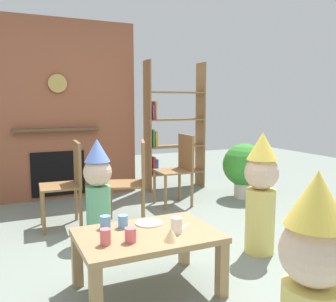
% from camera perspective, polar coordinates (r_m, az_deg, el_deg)
% --- Properties ---
extents(ground_plane, '(12.00, 12.00, 0.00)m').
position_cam_1_polar(ground_plane, '(3.07, 0.61, -17.54)').
color(ground_plane, gray).
extents(brick_fireplace_feature, '(2.20, 0.28, 2.40)m').
position_cam_1_polar(brick_fireplace_feature, '(5.15, -17.29, 6.03)').
color(brick_fireplace_feature, '#935138').
rests_on(brick_fireplace_feature, ground_plane).
extents(bookshelf, '(0.90, 0.28, 1.90)m').
position_cam_1_polar(bookshelf, '(5.44, 0.48, 3.04)').
color(bookshelf, olive).
rests_on(bookshelf, ground_plane).
extents(coffee_table, '(0.94, 0.64, 0.42)m').
position_cam_1_polar(coffee_table, '(2.58, -3.24, -14.09)').
color(coffee_table, '#9E7A51').
rests_on(coffee_table, ground_plane).
extents(paper_cup_near_left, '(0.07, 0.07, 0.10)m').
position_cam_1_polar(paper_cup_near_left, '(2.37, -9.76, -13.08)').
color(paper_cup_near_left, '#E5666B').
rests_on(paper_cup_near_left, coffee_table).
extents(paper_cup_near_right, '(0.07, 0.07, 0.09)m').
position_cam_1_polar(paper_cup_near_right, '(2.39, -5.88, -12.94)').
color(paper_cup_near_right, '#E5666B').
rests_on(paper_cup_near_right, coffee_table).
extents(paper_cup_center, '(0.07, 0.07, 0.09)m').
position_cam_1_polar(paper_cup_center, '(2.65, -9.77, -10.90)').
color(paper_cup_center, '#669EE0').
rests_on(paper_cup_center, coffee_table).
extents(paper_cup_far_left, '(0.07, 0.07, 0.09)m').
position_cam_1_polar(paper_cup_far_left, '(2.65, -7.05, -10.88)').
color(paper_cup_far_left, '#669EE0').
rests_on(paper_cup_far_left, coffee_table).
extents(paper_cup_far_right, '(0.08, 0.08, 0.11)m').
position_cam_1_polar(paper_cup_far_right, '(2.52, 1.31, -11.55)').
color(paper_cup_far_right, silver).
rests_on(paper_cup_far_right, coffee_table).
extents(paper_plate_front, '(0.20, 0.20, 0.01)m').
position_cam_1_polar(paper_plate_front, '(2.72, -3.01, -11.16)').
color(paper_plate_front, white).
rests_on(paper_plate_front, coffee_table).
extents(birthday_cake_slice, '(0.10, 0.10, 0.09)m').
position_cam_1_polar(birthday_cake_slice, '(2.39, 0.46, -12.93)').
color(birthday_cake_slice, '#EAC68C').
rests_on(birthday_cake_slice, coffee_table).
extents(table_fork, '(0.12, 0.12, 0.01)m').
position_cam_1_polar(table_fork, '(2.65, 2.64, -11.77)').
color(table_fork, silver).
rests_on(table_fork, coffee_table).
extents(child_with_cone_hat, '(0.29, 0.29, 1.04)m').
position_cam_1_polar(child_with_cone_hat, '(1.72, 21.65, -19.08)').
color(child_with_cone_hat, '#E0CC66').
rests_on(child_with_cone_hat, ground_plane).
extents(child_in_pink, '(0.29, 0.29, 1.05)m').
position_cam_1_polar(child_in_pink, '(3.24, 14.33, -5.95)').
color(child_in_pink, '#E0CC66').
rests_on(child_in_pink, ground_plane).
extents(child_by_the_chairs, '(0.27, 0.27, 0.97)m').
position_cam_1_polar(child_by_the_chairs, '(3.52, -10.90, -5.54)').
color(child_by_the_chairs, '#66B27F').
rests_on(child_by_the_chairs, ground_plane).
extents(dining_chair_left, '(0.42, 0.42, 0.90)m').
position_cam_1_polar(dining_chair_left, '(3.96, -15.25, -4.23)').
color(dining_chair_left, olive).
rests_on(dining_chair_left, ground_plane).
extents(dining_chair_middle, '(0.51, 0.51, 0.90)m').
position_cam_1_polar(dining_chair_middle, '(3.91, -5.25, -4.12)').
color(dining_chair_middle, olive).
rests_on(dining_chair_middle, ground_plane).
extents(dining_chair_right, '(0.41, 0.41, 0.90)m').
position_cam_1_polar(dining_chair_right, '(4.65, 1.81, -2.22)').
color(dining_chair_right, olive).
rests_on(dining_chair_right, ground_plane).
extents(potted_plant_tall, '(0.58, 0.58, 0.75)m').
position_cam_1_polar(potted_plant_tall, '(5.08, 11.80, -2.37)').
color(potted_plant_tall, beige).
rests_on(potted_plant_tall, ground_plane).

